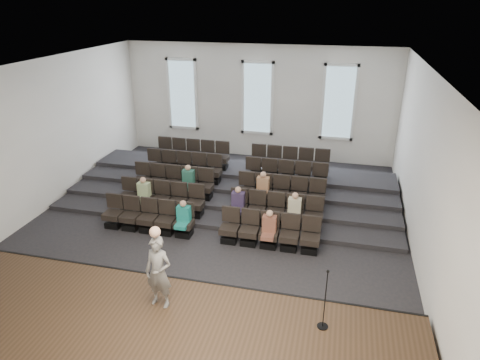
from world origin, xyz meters
The scene contains 14 objects.
ground centered at (0.00, 0.00, 0.00)m, with size 14.00×14.00×0.00m, color black.
ceiling centered at (0.00, 0.00, 5.01)m, with size 12.00×14.00×0.02m, color white.
wall_back centered at (0.00, 7.02, 2.50)m, with size 12.00×0.04×5.00m, color white.
wall_front centered at (0.00, -7.02, 2.50)m, with size 12.00×0.04×5.00m, color white.
wall_left centered at (-6.02, 0.00, 2.50)m, with size 0.04×14.00×5.00m, color white.
wall_right centered at (6.02, 0.00, 2.50)m, with size 0.04×14.00×5.00m, color white.
stage centered at (0.00, -5.10, 0.25)m, with size 11.80×3.60×0.50m, color #3D291A.
stage_lip centered at (0.00, -3.33, 0.25)m, with size 11.80×0.06×0.52m, color black.
risers centered at (0.00, 3.17, 0.20)m, with size 11.80×4.80×0.60m.
seating_rows centered at (0.00, 1.54, 0.68)m, with size 6.80×4.70×1.67m.
windows centered at (0.00, 6.95, 2.70)m, with size 8.44×0.10×3.24m.
audience centered at (0.28, 0.45, 0.83)m, with size 5.45×2.64×1.10m.
speaker centered at (0.14, -4.31, 1.35)m, with size 0.62×0.41×1.70m, color slate.
mic_stand centered at (3.70, -4.19, 0.92)m, with size 0.24×0.24×1.42m.
Camera 1 is at (3.67, -11.37, 6.85)m, focal length 32.00 mm.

